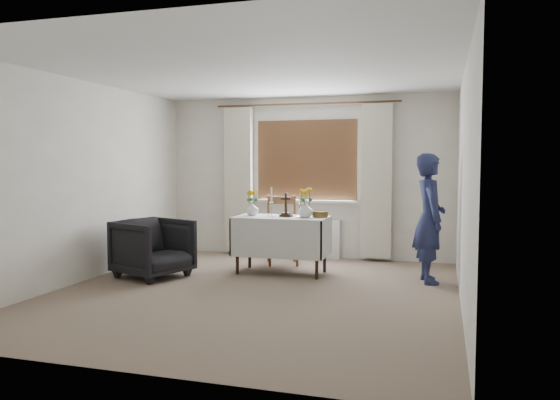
# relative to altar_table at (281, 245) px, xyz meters

# --- Properties ---
(ground) EXTENTS (5.00, 5.00, 0.00)m
(ground) POSITION_rel_altar_table_xyz_m (0.01, -1.14, -0.38)
(ground) COLOR #836C5A
(ground) RESTS_ON ground
(altar_table) EXTENTS (1.24, 0.64, 0.76)m
(altar_table) POSITION_rel_altar_table_xyz_m (0.00, 0.00, 0.00)
(altar_table) COLOR silver
(altar_table) RESTS_ON ground
(wooden_chair) EXTENTS (0.59, 0.59, 0.99)m
(wooden_chair) POSITION_rel_altar_table_xyz_m (-0.17, 0.63, 0.11)
(wooden_chair) COLOR brown
(wooden_chair) RESTS_ON ground
(armchair) EXTENTS (1.06, 1.05, 0.76)m
(armchair) POSITION_rel_altar_table_xyz_m (-1.52, -0.72, -0.00)
(armchair) COLOR black
(armchair) RESTS_ON ground
(person) EXTENTS (0.52, 0.66, 1.60)m
(person) POSITION_rel_altar_table_xyz_m (1.91, -0.01, 0.42)
(person) COLOR navy
(person) RESTS_ON ground
(radiator) EXTENTS (1.10, 0.10, 0.60)m
(radiator) POSITION_rel_altar_table_xyz_m (0.01, 1.28, -0.08)
(radiator) COLOR silver
(radiator) RESTS_ON ground
(wooden_cross) EXTENTS (0.16, 0.13, 0.32)m
(wooden_cross) POSITION_rel_altar_table_xyz_m (0.06, 0.00, 0.54)
(wooden_cross) COLOR black
(wooden_cross) RESTS_ON altar_table
(candlestick_left) EXTENTS (0.15, 0.15, 0.39)m
(candlestick_left) POSITION_rel_altar_table_xyz_m (-0.15, 0.03, 0.58)
(candlestick_left) COLOR silver
(candlestick_left) RESTS_ON altar_table
(candlestick_right) EXTENTS (0.13, 0.13, 0.37)m
(candlestick_right) POSITION_rel_altar_table_xyz_m (0.26, -0.01, 0.57)
(candlestick_right) COLOR silver
(candlestick_right) RESTS_ON altar_table
(flower_vase_left) EXTENTS (0.19, 0.19, 0.19)m
(flower_vase_left) POSITION_rel_altar_table_xyz_m (-0.43, 0.05, 0.47)
(flower_vase_left) COLOR silver
(flower_vase_left) RESTS_ON altar_table
(flower_vase_right) EXTENTS (0.24, 0.24, 0.20)m
(flower_vase_right) POSITION_rel_altar_table_xyz_m (0.33, -0.02, 0.48)
(flower_vase_right) COLOR silver
(flower_vase_right) RESTS_ON altar_table
(wicker_basket) EXTENTS (0.27, 0.27, 0.08)m
(wicker_basket) POSITION_rel_altar_table_xyz_m (0.51, 0.09, 0.42)
(wicker_basket) COLOR brown
(wicker_basket) RESTS_ON altar_table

